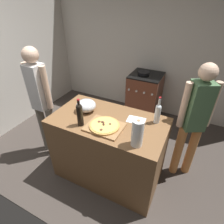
% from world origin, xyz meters
% --- Properties ---
extents(ground_plane, '(4.42, 3.18, 0.02)m').
position_xyz_m(ground_plane, '(0.00, 1.29, -0.01)').
color(ground_plane, '#3F3833').
extents(kitchen_wall_rear, '(4.42, 0.10, 2.60)m').
position_xyz_m(kitchen_wall_rear, '(0.00, 2.63, 1.30)').
color(kitchen_wall_rear, beige).
rests_on(kitchen_wall_rear, ground_plane).
extents(kitchen_wall_left, '(0.10, 3.18, 2.60)m').
position_xyz_m(kitchen_wall_left, '(-1.96, 1.29, 1.30)').
color(kitchen_wall_left, beige).
rests_on(kitchen_wall_left, ground_plane).
extents(counter, '(1.36, 0.75, 0.94)m').
position_xyz_m(counter, '(0.21, 0.64, 0.47)').
color(counter, brown).
rests_on(counter, ground_plane).
extents(cutting_board, '(0.40, 0.32, 0.02)m').
position_xyz_m(cutting_board, '(0.25, 0.49, 0.95)').
color(cutting_board, '#9E7247').
rests_on(cutting_board, counter).
extents(pizza, '(0.33, 0.33, 0.03)m').
position_xyz_m(pizza, '(0.25, 0.49, 0.97)').
color(pizza, tan).
rests_on(pizza, cutting_board).
extents(mixing_bowl, '(0.24, 0.24, 0.15)m').
position_xyz_m(mixing_bowl, '(-0.12, 0.69, 1.01)').
color(mixing_bowl, '#B2B2B7').
rests_on(mixing_bowl, counter).
extents(paper_towel_roll, '(0.11, 0.11, 0.29)m').
position_xyz_m(paper_towel_roll, '(0.65, 0.39, 1.08)').
color(paper_towel_roll, white).
rests_on(paper_towel_roll, counter).
extents(wine_bottle_amber, '(0.07, 0.07, 0.33)m').
position_xyz_m(wine_bottle_amber, '(-0.02, 0.41, 1.09)').
color(wine_bottle_amber, black).
rests_on(wine_bottle_amber, counter).
extents(wine_bottle_dark, '(0.07, 0.07, 0.33)m').
position_xyz_m(wine_bottle_dark, '(0.73, 0.84, 1.07)').
color(wine_bottle_dark, silver).
rests_on(wine_bottle_dark, counter).
extents(recipe_sheet, '(0.22, 0.17, 0.00)m').
position_xyz_m(recipe_sheet, '(0.51, 0.77, 0.94)').
color(recipe_sheet, white).
rests_on(recipe_sheet, counter).
extents(stove, '(0.58, 0.61, 0.96)m').
position_xyz_m(stove, '(0.18, 2.23, 0.46)').
color(stove, brown).
rests_on(stove, ground_plane).
extents(person_in_stripes, '(0.38, 0.20, 1.66)m').
position_xyz_m(person_in_stripes, '(-0.83, 0.63, 0.96)').
color(person_in_stripes, slate).
rests_on(person_in_stripes, ground_plane).
extents(person_in_red, '(0.36, 0.29, 1.60)m').
position_xyz_m(person_in_red, '(1.11, 1.12, 0.93)').
color(person_in_red, '#D88C4C').
rests_on(person_in_red, ground_plane).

